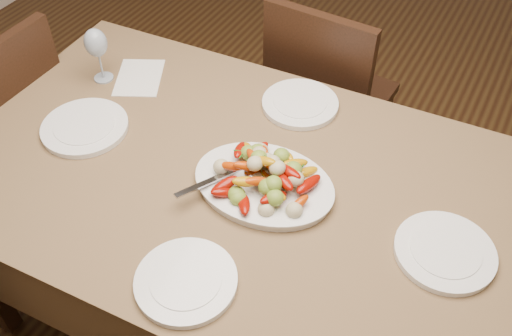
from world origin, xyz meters
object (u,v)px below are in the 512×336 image
object	(u,v)px
serving_platter	(264,186)
plate_right	(445,252)
dining_table	(256,261)
chair_far	(332,96)
plate_near	(186,281)
plate_left	(85,127)
wine_glass	(98,54)
plate_far	(300,104)

from	to	relation	value
serving_platter	plate_right	world-z (taller)	serving_platter
dining_table	chair_far	bearing A→B (deg)	95.90
plate_right	plate_near	distance (m)	0.65
chair_far	plate_right	size ratio (longest dim) A/B	3.72
chair_far	serving_platter	xyz separation A→B (m)	(0.11, -0.82, 0.30)
dining_table	plate_left	world-z (taller)	plate_left
plate_near	serving_platter	bearing A→B (deg)	87.11
plate_right	plate_near	world-z (taller)	same
dining_table	wine_glass	xyz separation A→B (m)	(-0.70, 0.18, 0.48)
serving_platter	plate_near	distance (m)	0.37
plate_left	plate_near	xyz separation A→B (m)	(0.59, -0.32, 0.00)
dining_table	wine_glass	distance (m)	0.86
plate_right	wine_glass	xyz separation A→B (m)	(-1.23, 0.17, 0.09)
chair_far	plate_near	xyz separation A→B (m)	(0.09, -1.18, 0.29)
dining_table	plate_far	size ratio (longest dim) A/B	7.42
dining_table	plate_far	bearing A→B (deg)	95.98
plate_left	plate_near	size ratio (longest dim) A/B	1.07
chair_far	plate_left	size ratio (longest dim) A/B	3.54
serving_platter	plate_far	xyz separation A→B (m)	(-0.07, 0.38, -0.00)
plate_left	wine_glass	distance (m)	0.28
plate_right	wine_glass	bearing A→B (deg)	172.34
chair_far	serving_platter	bearing A→B (deg)	100.65
chair_far	wine_glass	xyz separation A→B (m)	(-0.61, -0.63, 0.39)
chair_far	plate_near	bearing A→B (deg)	97.34
dining_table	serving_platter	world-z (taller)	serving_platter
plate_near	wine_glass	size ratio (longest dim) A/B	1.23
serving_platter	wine_glass	size ratio (longest dim) A/B	1.91
plate_far	wine_glass	xyz separation A→B (m)	(-0.66, -0.19, 0.09)
serving_platter	wine_glass	bearing A→B (deg)	165.54
plate_near	chair_far	bearing A→B (deg)	94.56
serving_platter	plate_right	bearing A→B (deg)	2.38
plate_right	chair_far	bearing A→B (deg)	127.97
serving_platter	plate_near	bearing A→B (deg)	-92.89
serving_platter	plate_near	xyz separation A→B (m)	(-0.02, -0.37, -0.00)
plate_left	plate_far	size ratio (longest dim) A/B	1.08
chair_far	plate_left	distance (m)	1.04
serving_platter	plate_far	world-z (taller)	serving_platter
plate_near	dining_table	bearing A→B (deg)	91.65
plate_left	plate_near	bearing A→B (deg)	-28.39
dining_table	serving_platter	size ratio (longest dim) A/B	4.70
chair_far	plate_right	distance (m)	1.05
chair_far	wine_glass	world-z (taller)	wine_glass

